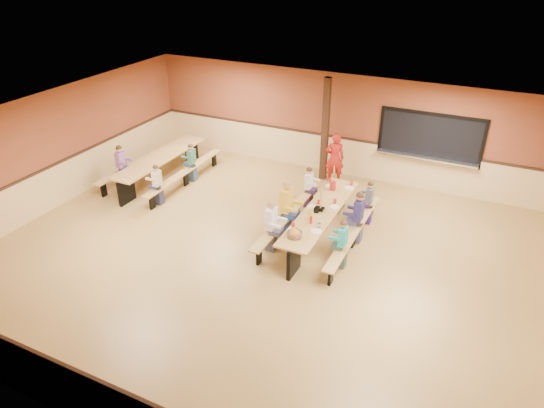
% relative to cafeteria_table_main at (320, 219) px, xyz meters
% --- Properties ---
extents(ground, '(12.00, 12.00, 0.00)m').
position_rel_cafeteria_table_main_xyz_m(ground, '(-0.88, -1.25, -0.53)').
color(ground, olive).
rests_on(ground, ground).
extents(room_envelope, '(12.04, 10.04, 3.02)m').
position_rel_cafeteria_table_main_xyz_m(room_envelope, '(-0.88, -1.25, 0.16)').
color(room_envelope, brown).
rests_on(room_envelope, ground).
extents(kitchen_pass_through, '(2.78, 0.28, 1.38)m').
position_rel_cafeteria_table_main_xyz_m(kitchen_pass_through, '(1.72, 3.71, 0.96)').
color(kitchen_pass_through, black).
rests_on(kitchen_pass_through, ground).
extents(structural_post, '(0.18, 0.18, 3.00)m').
position_rel_cafeteria_table_main_xyz_m(structural_post, '(-1.08, 3.15, 0.97)').
color(structural_post, black).
rests_on(structural_post, ground).
extents(cafeteria_table_main, '(1.91, 3.70, 0.74)m').
position_rel_cafeteria_table_main_xyz_m(cafeteria_table_main, '(0.00, 0.00, 0.00)').
color(cafeteria_table_main, '#AA8343').
rests_on(cafeteria_table_main, ground).
extents(cafeteria_table_second, '(1.91, 3.70, 0.74)m').
position_rel_cafeteria_table_main_xyz_m(cafeteria_table_second, '(-5.31, 1.00, 0.00)').
color(cafeteria_table_second, '#AA8343').
rests_on(cafeteria_table_second, ground).
extents(seated_child_white_left, '(0.40, 0.32, 1.27)m').
position_rel_cafeteria_table_main_xyz_m(seated_child_white_left, '(-0.83, -0.93, 0.11)').
color(seated_child_white_left, white).
rests_on(seated_child_white_left, ground).
extents(seated_adult_yellow, '(0.45, 0.37, 1.38)m').
position_rel_cafeteria_table_main_xyz_m(seated_adult_yellow, '(-0.83, -0.09, 0.16)').
color(seated_adult_yellow, gold).
rests_on(seated_adult_yellow, ground).
extents(seated_child_grey_left, '(0.32, 0.27, 1.12)m').
position_rel_cafeteria_table_main_xyz_m(seated_child_grey_left, '(-0.83, 1.32, 0.03)').
color(seated_child_grey_left, white).
rests_on(seated_child_grey_left, ground).
extents(seated_child_teal_right, '(0.34, 0.28, 1.14)m').
position_rel_cafeteria_table_main_xyz_m(seated_child_teal_right, '(0.83, -0.88, 0.05)').
color(seated_child_teal_right, teal).
rests_on(seated_child_teal_right, ground).
extents(seated_child_navy_right, '(0.40, 0.33, 1.27)m').
position_rel_cafeteria_table_main_xyz_m(seated_child_navy_right, '(0.83, 0.25, 0.11)').
color(seated_child_navy_right, '#241F51').
rests_on(seated_child_navy_right, ground).
extents(seated_child_char_right, '(0.33, 0.27, 1.13)m').
position_rel_cafeteria_table_main_xyz_m(seated_child_char_right, '(0.83, 1.19, 0.04)').
color(seated_child_char_right, '#484D53').
rests_on(seated_child_char_right, ground).
extents(seated_child_purple_sec, '(0.36, 0.29, 1.19)m').
position_rel_cafeteria_table_main_xyz_m(seated_child_purple_sec, '(-6.13, 0.26, 0.07)').
color(seated_child_purple_sec, '#85598F').
rests_on(seated_child_purple_sec, ground).
extents(seated_child_green_sec, '(0.33, 0.27, 1.13)m').
position_rel_cafeteria_table_main_xyz_m(seated_child_green_sec, '(-4.48, 1.36, 0.04)').
color(seated_child_green_sec, '#346F5B').
rests_on(seated_child_green_sec, ground).
extents(seated_child_tan_sec, '(0.32, 0.27, 1.12)m').
position_rel_cafeteria_table_main_xyz_m(seated_child_tan_sec, '(-4.48, -0.25, 0.03)').
color(seated_child_tan_sec, beige).
rests_on(seated_child_tan_sec, ground).
extents(standing_woman, '(0.64, 0.54, 1.50)m').
position_rel_cafeteria_table_main_xyz_m(standing_woman, '(-0.71, 3.04, 0.22)').
color(standing_woman, '#B11B14').
rests_on(standing_woman, ground).
extents(punch_pitcher, '(0.16, 0.16, 0.22)m').
position_rel_cafeteria_table_main_xyz_m(punch_pitcher, '(-0.11, 1.13, 0.32)').
color(punch_pitcher, '#B41E18').
rests_on(punch_pitcher, cafeteria_table_main).
extents(chip_bowl, '(0.32, 0.32, 0.15)m').
position_rel_cafeteria_table_main_xyz_m(chip_bowl, '(-0.10, -1.29, 0.29)').
color(chip_bowl, orange).
rests_on(chip_bowl, cafeteria_table_main).
extents(napkin_dispenser, '(0.10, 0.14, 0.13)m').
position_rel_cafeteria_table_main_xyz_m(napkin_dispenser, '(-0.06, -0.09, 0.28)').
color(napkin_dispenser, black).
rests_on(napkin_dispenser, cafeteria_table_main).
extents(condiment_mustard, '(0.06, 0.06, 0.17)m').
position_rel_cafeteria_table_main_xyz_m(condiment_mustard, '(-0.06, -0.43, 0.30)').
color(condiment_mustard, yellow).
rests_on(condiment_mustard, cafeteria_table_main).
extents(condiment_ketchup, '(0.06, 0.06, 0.17)m').
position_rel_cafeteria_table_main_xyz_m(condiment_ketchup, '(0.00, -0.62, 0.30)').
color(condiment_ketchup, '#B2140F').
rests_on(condiment_ketchup, cafeteria_table_main).
extents(table_paddle, '(0.16, 0.16, 0.56)m').
position_rel_cafeteria_table_main_xyz_m(table_paddle, '(-0.02, 0.02, 0.35)').
color(table_paddle, black).
rests_on(table_paddle, cafeteria_table_main).
extents(place_settings, '(0.65, 3.30, 0.11)m').
position_rel_cafeteria_table_main_xyz_m(place_settings, '(0.00, -0.00, 0.27)').
color(place_settings, beige).
rests_on(place_settings, cafeteria_table_main).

